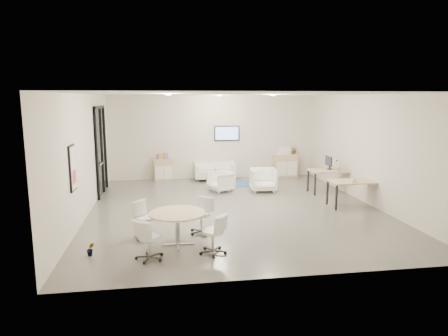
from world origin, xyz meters
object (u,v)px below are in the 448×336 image
sideboard_left (164,170)px  desk_front (354,183)px  sideboard_right (285,165)px  loveseat (215,172)px  round_table (177,216)px  desk_rear (331,172)px  armchair_right (263,179)px  armchair_left (221,181)px

sideboard_left → desk_front: (5.40, -4.59, 0.27)m
desk_front → sideboard_right: bearing=97.4°
loveseat → desk_front: bearing=-49.2°
sideboard_right → desk_front: 4.60m
desk_front → round_table: 5.66m
desk_rear → round_table: bearing=-138.1°
sideboard_right → sideboard_left: bearing=179.6°
sideboard_left → sideboard_right: sideboard_right is taller
sideboard_left → armchair_right: armchair_right is taller
sideboard_right → round_table: sideboard_right is taller
sideboard_left → desk_rear: bearing=-27.6°
sideboard_left → round_table: size_ratio=0.69×
armchair_left → armchair_right: bearing=54.9°
armchair_left → armchair_right: size_ratio=0.85×
armchair_left → armchair_right: 1.43m
armchair_left → loveseat: bearing=151.9°
desk_front → round_table: desk_front is taller
loveseat → sideboard_right: bearing=5.4°
sideboard_right → round_table: 8.24m
desk_rear → desk_front: 1.74m
round_table → sideboard_left: bearing=92.1°
armchair_right → desk_rear: size_ratio=0.57×
round_table → armchair_left: bearing=71.3°
desk_rear → armchair_right: bearing=170.3°
sideboard_right → armchair_right: size_ratio=1.08×
sideboard_left → armchair_left: sideboard_left is taller
desk_front → round_table: size_ratio=1.23×
armchair_right → desk_rear: 2.25m
sideboard_left → armchair_left: size_ratio=1.13×
sideboard_right → desk_rear: 2.91m
sideboard_right → round_table: size_ratio=0.78×
armchair_right → desk_rear: (2.17, -0.52, 0.25)m
sideboard_left → sideboard_right: bearing=-0.4°
desk_rear → desk_front: (-0.06, -1.74, -0.00)m
desk_rear → armchair_left: bearing=172.3°
sideboard_right → armchair_right: bearing=-122.8°
loveseat → desk_rear: size_ratio=1.05×
sideboard_left → desk_rear: size_ratio=0.55×
loveseat → desk_front: (3.47, -4.41, 0.36)m
loveseat → armchair_left: 1.95m
armchair_left → desk_rear: bearing=51.9°
sideboard_right → armchair_right: (-1.48, -2.30, -0.03)m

